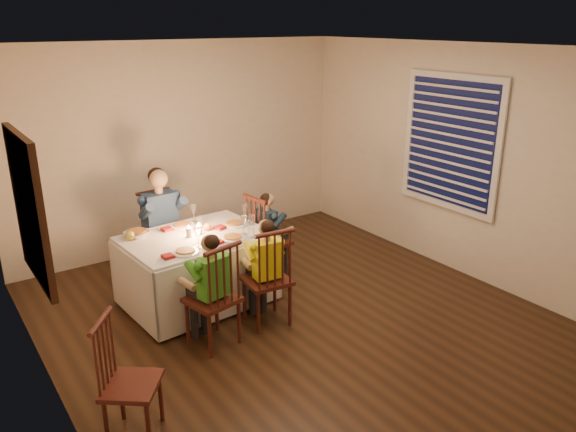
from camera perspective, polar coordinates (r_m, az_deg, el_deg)
ground at (r=5.69m, az=0.84°, el=-10.41°), size 5.00×5.00×0.00m
wall_left at (r=4.33m, az=-24.08°, el=-2.99°), size 0.02×5.00×2.60m
wall_right at (r=6.69m, az=16.85°, el=5.35°), size 0.02×5.00×2.60m
wall_back at (r=7.28m, az=-10.71°, el=6.93°), size 4.50×0.02×2.60m
ceiling at (r=4.94m, az=0.99°, el=16.76°), size 5.00×5.00×0.00m
dining_table at (r=5.85m, az=-9.31°, el=-3.95°), size 1.50×1.13×0.72m
chair_adult at (r=6.69m, az=-12.26°, el=-6.11°), size 0.43×0.42×1.02m
chair_near_left at (r=5.35m, az=-7.49°, el=-12.68°), size 0.49×0.48×1.02m
chair_near_right at (r=5.65m, az=-2.13°, el=-10.64°), size 0.46×0.44×1.02m
chair_end at (r=6.52m, az=-1.94°, el=-6.33°), size 0.44×0.46×1.02m
adult at (r=6.69m, az=-12.26°, el=-6.11°), size 0.50×0.46×1.30m
child_green at (r=5.35m, az=-7.49°, el=-12.68°), size 0.42×0.40×1.08m
child_yellow at (r=5.65m, az=-2.13°, el=-10.64°), size 0.39×0.36×1.07m
child_teal at (r=6.52m, az=-1.94°, el=-6.33°), size 0.34×0.36×1.03m
setting_adult at (r=6.04m, az=-10.69°, el=-0.99°), size 0.28×0.28×0.02m
setting_green at (r=5.37m, az=-10.38°, el=-3.63°), size 0.28×0.28×0.02m
setting_yellow at (r=5.63m, az=-5.64°, el=-2.26°), size 0.28×0.28×0.02m
setting_teal at (r=6.01m, az=-5.47°, el=-0.84°), size 0.28×0.28×0.02m
candle_left at (r=5.73m, az=-10.03°, el=-1.68°), size 0.06×0.06×0.10m
candle_right at (r=5.78m, az=-9.01°, el=-1.42°), size 0.06×0.06×0.10m
squash at (r=5.79m, az=-15.71°, el=-1.94°), size 0.09×0.09×0.09m
orange_fruit at (r=5.88m, az=-8.19°, el=-1.11°), size 0.08×0.08×0.08m
serving_bowl at (r=5.86m, az=-15.09°, el=-1.79°), size 0.30×0.30×0.06m
wall_mirror at (r=4.56m, az=-24.79°, el=0.64°), size 0.06×0.95×1.15m
window_blinds at (r=6.67m, az=16.11°, el=7.15°), size 0.07×1.34×1.54m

